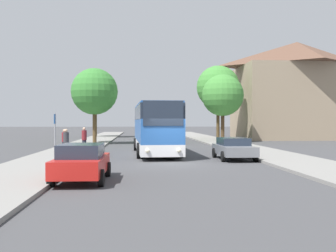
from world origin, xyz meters
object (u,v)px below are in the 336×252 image
bus_front (155,128)px  pedestrian_waiting_near (84,139)px  bus_middle (149,125)px  tree_left_far (94,92)px  tree_right_near (223,95)px  parked_car_left_curb (82,162)px  parked_car_right_near (234,148)px  bus_stop_sign (55,130)px  pedestrian_walking_back (66,142)px  tree_right_mid (218,87)px  pedestrian_waiting_far (64,141)px  tree_left_near (95,91)px

bus_front → pedestrian_waiting_near: (-5.12, 0.58, -0.85)m
bus_middle → pedestrian_waiting_near: 15.74m
tree_left_far → tree_right_near: tree_left_far is taller
parked_car_left_curb → tree_right_near: (11.52, 27.57, 4.46)m
pedestrian_waiting_near → tree_left_far: tree_left_far is taller
parked_car_right_near → bus_stop_sign: bearing=-4.0°
bus_stop_sign → pedestrian_walking_back: bearing=68.4°
bus_middle → bus_front: bearing=-89.7°
bus_front → parked_car_right_near: bearing=-46.1°
pedestrian_waiting_near → pedestrian_walking_back: (-0.73, -3.10, -0.03)m
bus_middle → tree_right_near: tree_right_near is taller
bus_middle → parked_car_right_near: 20.48m
pedestrian_waiting_near → tree_right_mid: (13.71, 19.19, 5.51)m
pedestrian_waiting_far → tree_left_far: size_ratio=0.22×
pedestrian_waiting_near → parked_car_right_near: bearing=-122.4°
pedestrian_waiting_far → parked_car_left_curb: bearing=15.1°
pedestrian_walking_back → tree_left_near: tree_left_near is taller
bus_middle → tree_left_far: tree_left_far is taller
bus_middle → tree_left_near: bearing=118.9°
tree_right_near → tree_right_mid: bearing=84.5°
bus_front → parked_car_left_curb: (-3.40, -12.67, -1.13)m
bus_stop_sign → tree_left_far: bearing=87.9°
tree_right_near → bus_middle: bearing=176.1°
bus_middle → tree_left_far: (-5.67, -2.87, 3.49)m
bus_middle → tree_right_mid: tree_right_mid is taller
tree_right_mid → tree_left_near: bearing=150.5°
pedestrian_waiting_near → bus_front: bearing=-101.5°
tree_left_far → tree_right_mid: 16.05m
pedestrian_walking_back → tree_left_near: bearing=-24.0°
tree_left_near → tree_right_near: tree_left_near is taller
bus_front → pedestrian_waiting_far: 6.38m
tree_right_mid → pedestrian_waiting_far: bearing=-125.8°
bus_middle → parked_car_left_curb: size_ratio=2.60×
parked_car_left_curb → tree_right_near: bearing=68.4°
pedestrian_waiting_near → tree_right_near: tree_right_near is taller
parked_car_left_curb → pedestrian_walking_back: 10.45m
pedestrian_waiting_near → tree_left_near: (-2.26, 28.24, 5.60)m
bus_stop_sign → tree_right_near: (14.43, 18.57, 3.42)m
bus_front → tree_right_mid: size_ratio=1.27×
bus_middle → tree_left_near: tree_left_near is taller
parked_car_right_near → pedestrian_waiting_near: bearing=-27.3°
parked_car_left_curb → tree_left_far: bearing=96.3°
pedestrian_walking_back → tree_right_near: size_ratio=0.23×
bus_middle → bus_stop_sign: bus_middle is taller
bus_stop_sign → pedestrian_walking_back: 1.48m
parked_car_right_near → tree_right_mid: 25.23m
pedestrian_waiting_far → tree_right_mid: 26.00m
parked_car_right_near → pedestrian_waiting_near: 10.98m
parked_car_right_near → tree_right_mid: tree_right_mid is taller
parked_car_left_curb → tree_left_near: tree_left_near is taller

